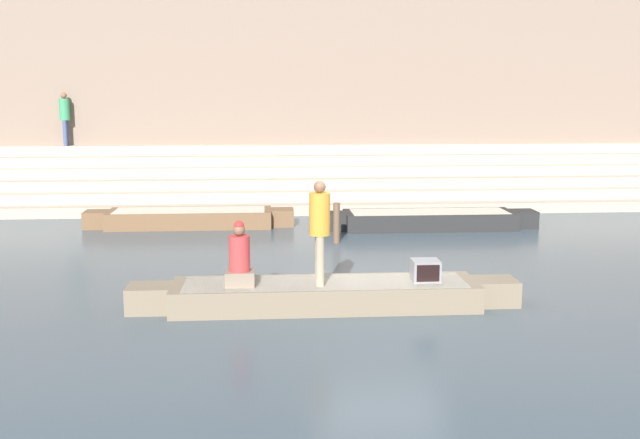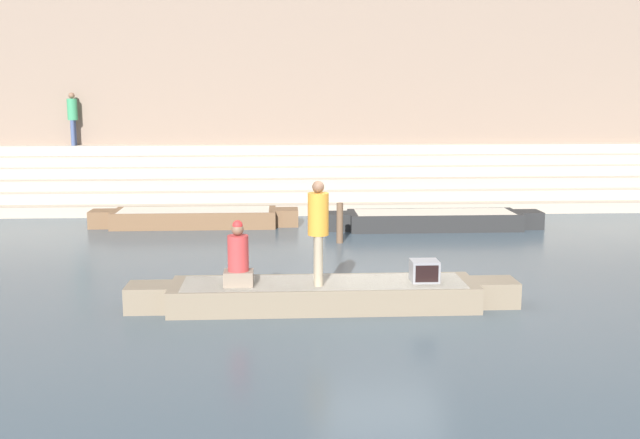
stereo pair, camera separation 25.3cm
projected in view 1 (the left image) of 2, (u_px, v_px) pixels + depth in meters
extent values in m
plane|color=#3D4C56|center=(378.00, 294.00, 13.88)|extent=(120.00, 120.00, 0.00)
cube|color=tan|center=(329.00, 202.00, 24.53)|extent=(36.00, 3.69, 0.32)
cube|color=#B2A28D|center=(328.00, 191.00, 24.78)|extent=(36.00, 3.08, 0.32)
cube|color=tan|center=(327.00, 180.00, 25.03)|extent=(36.00, 2.46, 0.32)
cube|color=#B2A28D|center=(326.00, 170.00, 25.28)|extent=(36.00, 1.85, 0.32)
cube|color=tan|center=(326.00, 159.00, 25.53)|extent=(36.00, 1.23, 0.32)
cube|color=#B2A28D|center=(325.00, 149.00, 25.77)|extent=(36.00, 0.62, 0.32)
cube|color=#7F6B5B|center=(323.00, 82.00, 26.28)|extent=(34.20, 1.20, 8.13)
cube|color=#4C4037|center=(324.00, 190.00, 26.30)|extent=(34.20, 0.12, 0.60)
cube|color=#756651|center=(325.00, 295.00, 13.01)|extent=(5.30, 1.25, 0.45)
cube|color=beige|center=(325.00, 284.00, 12.98)|extent=(4.88, 1.15, 0.05)
cube|color=#756651|center=(495.00, 291.00, 13.23)|extent=(0.74, 0.69, 0.45)
cube|color=#756651|center=(149.00, 298.00, 12.79)|extent=(0.74, 0.69, 0.45)
cylinder|color=olive|center=(279.00, 278.00, 13.65)|extent=(2.40, 0.04, 0.04)
cylinder|color=gray|center=(319.00, 259.00, 12.84)|extent=(0.15, 0.15, 0.86)
cylinder|color=gray|center=(320.00, 261.00, 12.65)|extent=(0.15, 0.15, 0.86)
cylinder|color=orange|center=(320.00, 214.00, 12.61)|extent=(0.36, 0.36, 0.72)
sphere|color=brown|center=(320.00, 187.00, 12.54)|extent=(0.21, 0.21, 0.21)
cube|color=#756656|center=(240.00, 278.00, 12.73)|extent=(0.50, 0.39, 0.25)
cylinder|color=#B23333|center=(239.00, 253.00, 12.66)|extent=(0.36, 0.36, 0.61)
sphere|color=brown|center=(239.00, 230.00, 12.59)|extent=(0.21, 0.21, 0.21)
sphere|color=red|center=(239.00, 226.00, 12.57)|extent=(0.17, 0.17, 0.17)
cube|color=slate|center=(425.00, 270.00, 13.05)|extent=(0.48, 0.43, 0.37)
cube|color=black|center=(428.00, 273.00, 12.83)|extent=(0.40, 0.02, 0.29)
cube|color=black|center=(429.00, 220.00, 20.58)|extent=(4.66, 1.34, 0.47)
cube|color=beige|center=(429.00, 212.00, 20.54)|extent=(4.28, 1.24, 0.05)
cube|color=black|center=(523.00, 219.00, 20.77)|extent=(0.65, 0.74, 0.47)
cube|color=black|center=(333.00, 221.00, 20.39)|extent=(0.65, 0.74, 0.47)
cube|color=brown|center=(190.00, 218.00, 20.84)|extent=(4.50, 1.34, 0.47)
cube|color=beige|center=(190.00, 211.00, 20.81)|extent=(4.14, 1.24, 0.05)
cube|color=brown|center=(282.00, 217.00, 21.03)|extent=(0.63, 0.74, 0.47)
cube|color=brown|center=(96.00, 219.00, 20.66)|extent=(0.63, 0.74, 0.47)
cylinder|color=brown|center=(336.00, 223.00, 18.55)|extent=(0.16, 0.16, 1.01)
cylinder|color=#3D4C75|center=(67.00, 133.00, 25.14)|extent=(0.14, 0.14, 0.86)
cylinder|color=#3D4C75|center=(65.00, 133.00, 24.96)|extent=(0.14, 0.14, 0.86)
cylinder|color=#338456|center=(64.00, 109.00, 24.91)|extent=(0.33, 0.33, 0.71)
sphere|color=brown|center=(64.00, 96.00, 24.84)|extent=(0.20, 0.20, 0.20)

